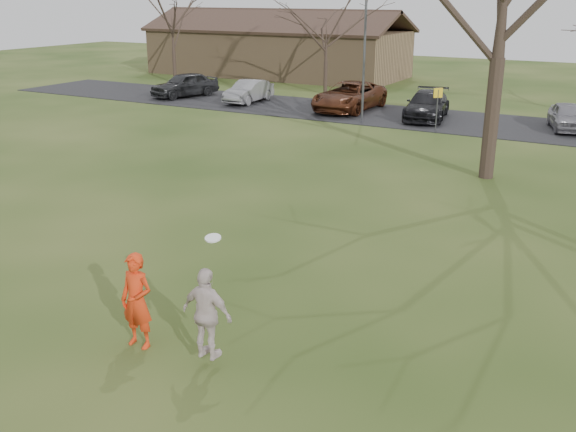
# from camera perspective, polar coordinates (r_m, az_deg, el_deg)

# --- Properties ---
(ground) EXTENTS (120.00, 120.00, 0.00)m
(ground) POSITION_cam_1_polar(r_m,az_deg,el_deg) (12.29, -9.34, -12.00)
(ground) COLOR #1E380F
(ground) RESTS_ON ground
(parking_strip) EXTENTS (62.00, 6.50, 0.04)m
(parking_strip) POSITION_cam_1_polar(r_m,az_deg,el_deg) (34.37, 17.49, 7.64)
(parking_strip) COLOR black
(parking_strip) RESTS_ON ground
(player_defender) EXTENTS (0.69, 0.47, 1.84)m
(player_defender) POSITION_cam_1_polar(r_m,az_deg,el_deg) (12.34, -13.13, -7.27)
(player_defender) COLOR red
(player_defender) RESTS_ON ground
(car_0) EXTENTS (3.09, 4.77, 1.51)m
(car_0) POSITION_cam_1_polar(r_m,az_deg,el_deg) (42.33, -9.06, 11.33)
(car_0) COLOR #272729
(car_0) RESTS_ON parking_strip
(car_1) EXTENTS (1.52, 4.00, 1.30)m
(car_1) POSITION_cam_1_polar(r_m,az_deg,el_deg) (39.67, -3.48, 10.87)
(car_1) COLOR gray
(car_1) RESTS_ON parking_strip
(car_2) EXTENTS (2.65, 5.66, 1.57)m
(car_2) POSITION_cam_1_polar(r_m,az_deg,el_deg) (36.97, 5.40, 10.43)
(car_2) COLOR #4D2312
(car_2) RESTS_ON parking_strip
(car_3) EXTENTS (2.80, 5.14, 1.41)m
(car_3) POSITION_cam_1_polar(r_m,az_deg,el_deg) (35.04, 12.10, 9.50)
(car_3) COLOR black
(car_3) RESTS_ON parking_strip
(car_4) EXTENTS (2.49, 4.01, 1.27)m
(car_4) POSITION_cam_1_polar(r_m,az_deg,el_deg) (34.16, 23.35, 8.03)
(car_4) COLOR gray
(car_4) RESTS_ON parking_strip
(catching_play) EXTENTS (0.99, 0.42, 2.34)m
(catching_play) POSITION_cam_1_polar(r_m,az_deg,el_deg) (11.40, -7.11, -8.52)
(catching_play) COLOR beige
(catching_play) RESTS_ON ground
(building) EXTENTS (20.60, 8.50, 5.14)m
(building) POSITION_cam_1_polar(r_m,az_deg,el_deg) (53.49, -0.98, 14.33)
(building) COLOR #8C6D4C
(building) RESTS_ON ground
(lamp_post) EXTENTS (0.34, 0.34, 6.27)m
(lamp_post) POSITION_cam_1_polar(r_m,az_deg,el_deg) (33.25, 6.75, 14.89)
(lamp_post) COLOR #47474C
(lamp_post) RESTS_ON ground
(sign_yellow) EXTENTS (0.35, 0.35, 2.08)m
(sign_yellow) POSITION_cam_1_polar(r_m,az_deg,el_deg) (31.73, 12.99, 9.77)
(sign_yellow) COLOR #47474C
(sign_yellow) RESTS_ON ground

